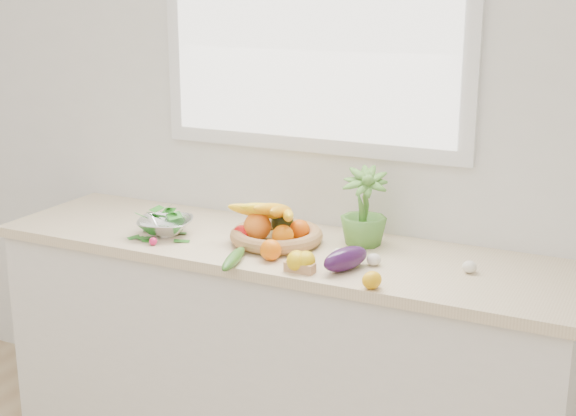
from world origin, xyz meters
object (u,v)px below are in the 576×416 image
at_px(apple, 242,234).
at_px(potted_herb, 364,209).
at_px(cucumber, 234,259).
at_px(eggplant, 346,259).
at_px(fruit_basket, 276,230).
at_px(colander_with_spinach, 165,221).

xyz_separation_m(apple, potted_herb, (0.41, 0.19, 0.10)).
bearing_deg(cucumber, eggplant, 18.55).
xyz_separation_m(apple, eggplant, (0.46, -0.10, 0.01)).
relative_size(apple, fruit_basket, 0.17).
xyz_separation_m(eggplant, potted_herb, (-0.05, 0.29, 0.10)).
bearing_deg(apple, cucumber, -67.50).
height_order(cucumber, colander_with_spinach, colander_with_spinach).
relative_size(cucumber, fruit_basket, 0.57).
distance_m(apple, eggplant, 0.47).
bearing_deg(eggplant, cucumber, -161.45).
xyz_separation_m(potted_herb, colander_with_spinach, (-0.73, -0.24, -0.08)).
relative_size(potted_herb, fruit_basket, 0.76).
distance_m(apple, potted_herb, 0.47).
height_order(eggplant, cucumber, eggplant).
relative_size(eggplant, cucumber, 0.86).
relative_size(cucumber, colander_with_spinach, 0.88).
xyz_separation_m(apple, fruit_basket, (0.11, 0.06, 0.02)).
xyz_separation_m(cucumber, fruit_basket, (0.02, 0.28, 0.03)).
relative_size(potted_herb, colander_with_spinach, 1.16).
xyz_separation_m(apple, colander_with_spinach, (-0.31, -0.05, 0.02)).
bearing_deg(fruit_basket, apple, -151.56).
distance_m(potted_herb, fruit_basket, 0.34).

